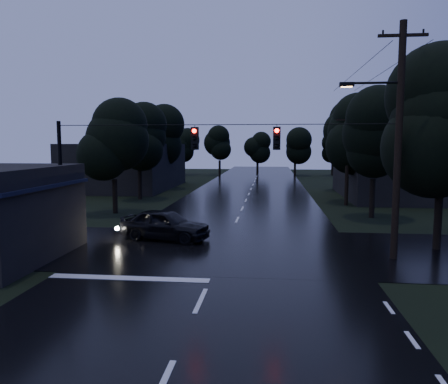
# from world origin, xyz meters

# --- Properties ---
(main_road) EXTENTS (12.00, 120.00, 0.02)m
(main_road) POSITION_xyz_m (0.00, 30.00, 0.00)
(main_road) COLOR black
(main_road) RESTS_ON ground
(cross_street) EXTENTS (60.00, 9.00, 0.02)m
(cross_street) POSITION_xyz_m (0.00, 12.00, 0.00)
(cross_street) COLOR black
(cross_street) RESTS_ON ground
(building_far_right) EXTENTS (10.00, 14.00, 4.40)m
(building_far_right) POSITION_xyz_m (14.00, 34.00, 2.20)
(building_far_right) COLOR black
(building_far_right) RESTS_ON ground
(building_far_left) EXTENTS (10.00, 16.00, 5.00)m
(building_far_left) POSITION_xyz_m (-14.00, 40.00, 2.50)
(building_far_left) COLOR black
(building_far_left) RESTS_ON ground
(utility_pole_main) EXTENTS (3.50, 0.30, 10.00)m
(utility_pole_main) POSITION_xyz_m (7.41, 11.00, 5.26)
(utility_pole_main) COLOR black
(utility_pole_main) RESTS_ON ground
(utility_pole_far) EXTENTS (2.00, 0.30, 7.50)m
(utility_pole_far) POSITION_xyz_m (8.30, 28.00, 3.88)
(utility_pole_far) COLOR black
(utility_pole_far) RESTS_ON ground
(anchor_pole_left) EXTENTS (0.18, 0.18, 6.00)m
(anchor_pole_left) POSITION_xyz_m (-7.50, 11.00, 3.00)
(anchor_pole_left) COLOR black
(anchor_pole_left) RESTS_ON ground
(span_signals) EXTENTS (15.00, 0.37, 1.12)m
(span_signals) POSITION_xyz_m (0.56, 10.99, 5.24)
(span_signals) COLOR black
(span_signals) RESTS_ON ground
(tree_corner_near) EXTENTS (4.48, 4.48, 9.44)m
(tree_corner_near) POSITION_xyz_m (10.00, 13.00, 5.99)
(tree_corner_near) COLOR black
(tree_corner_near) RESTS_ON ground
(tree_left_a) EXTENTS (3.92, 3.92, 8.26)m
(tree_left_a) POSITION_xyz_m (-9.00, 22.00, 5.24)
(tree_left_a) COLOR black
(tree_left_a) RESTS_ON ground
(tree_left_b) EXTENTS (4.20, 4.20, 8.85)m
(tree_left_b) POSITION_xyz_m (-9.60, 30.00, 5.62)
(tree_left_b) COLOR black
(tree_left_b) RESTS_ON ground
(tree_left_c) EXTENTS (4.48, 4.48, 9.44)m
(tree_left_c) POSITION_xyz_m (-10.20, 40.00, 5.99)
(tree_left_c) COLOR black
(tree_left_c) RESTS_ON ground
(tree_right_a) EXTENTS (4.20, 4.20, 8.85)m
(tree_right_a) POSITION_xyz_m (9.00, 22.00, 5.62)
(tree_right_a) COLOR black
(tree_right_a) RESTS_ON ground
(tree_right_b) EXTENTS (4.48, 4.48, 9.44)m
(tree_right_b) POSITION_xyz_m (9.60, 30.00, 5.99)
(tree_right_b) COLOR black
(tree_right_b) RESTS_ON ground
(tree_right_c) EXTENTS (4.76, 4.76, 10.03)m
(tree_right_c) POSITION_xyz_m (10.20, 40.00, 6.37)
(tree_right_c) COLOR black
(tree_right_c) RESTS_ON ground
(car) EXTENTS (5.02, 2.95, 1.60)m
(car) POSITION_xyz_m (-3.28, 13.70, 0.80)
(car) COLOR black
(car) RESTS_ON ground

